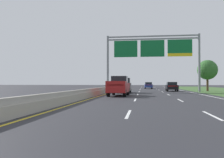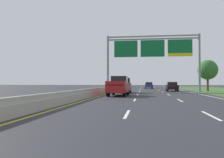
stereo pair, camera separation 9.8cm
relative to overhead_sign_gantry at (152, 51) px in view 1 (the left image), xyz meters
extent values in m
plane|color=#2B2B30|center=(-0.30, -3.24, -6.59)|extent=(220.00, 220.00, 0.00)
cube|color=white|center=(-2.15, -27.74, -6.59)|extent=(0.14, 3.00, 0.01)
cube|color=white|center=(-2.15, -18.74, -6.59)|extent=(0.14, 3.00, 0.01)
cube|color=white|center=(-2.15, -9.74, -6.59)|extent=(0.14, 3.00, 0.01)
cube|color=white|center=(-2.15, -0.74, -6.59)|extent=(0.14, 3.00, 0.01)
cube|color=white|center=(-2.15, 8.26, -6.59)|extent=(0.14, 3.00, 0.01)
cube|color=white|center=(-2.15, 17.26, -6.59)|extent=(0.14, 3.00, 0.01)
cube|color=white|center=(-2.15, 26.26, -6.59)|extent=(0.14, 3.00, 0.01)
cube|color=white|center=(-2.15, 35.26, -6.59)|extent=(0.14, 3.00, 0.01)
cube|color=white|center=(-2.15, 44.26, -6.59)|extent=(0.14, 3.00, 0.01)
cube|color=white|center=(1.55, -27.74, -6.59)|extent=(0.14, 3.00, 0.01)
cube|color=white|center=(1.55, -18.74, -6.59)|extent=(0.14, 3.00, 0.01)
cube|color=white|center=(1.55, -9.74, -6.59)|extent=(0.14, 3.00, 0.01)
cube|color=white|center=(1.55, -0.74, -6.59)|extent=(0.14, 3.00, 0.01)
cube|color=white|center=(1.55, 8.26, -6.59)|extent=(0.14, 3.00, 0.01)
cube|color=white|center=(1.55, 17.26, -6.59)|extent=(0.14, 3.00, 0.01)
cube|color=white|center=(1.55, 26.26, -6.59)|extent=(0.14, 3.00, 0.01)
cube|color=white|center=(1.55, 35.26, -6.59)|extent=(0.14, 3.00, 0.01)
cube|color=white|center=(1.55, 44.26, -6.59)|extent=(0.14, 3.00, 0.01)
cube|color=white|center=(5.60, -3.24, -6.59)|extent=(0.16, 106.00, 0.01)
cube|color=gold|center=(-6.20, -3.24, -6.59)|extent=(0.16, 106.00, 0.01)
cube|color=#A8A399|center=(-6.90, -3.24, -6.32)|extent=(0.60, 110.00, 0.55)
cube|color=#A8A399|center=(-6.90, -3.24, -5.89)|extent=(0.25, 110.00, 0.30)
cylinder|color=gray|center=(-7.35, 0.09, -1.96)|extent=(0.36, 0.36, 9.27)
cylinder|color=gray|center=(7.35, 0.09, -1.96)|extent=(0.36, 0.36, 9.27)
cube|color=gray|center=(0.00, 0.09, 2.45)|extent=(14.70, 0.24, 0.20)
cube|color=gray|center=(0.00, 0.09, 2.00)|extent=(14.70, 0.24, 0.20)
cube|color=#0C602D|center=(-4.33, -0.09, 0.42)|extent=(3.83, 0.12, 2.70)
cube|color=#0C602D|center=(0.00, -0.09, 0.42)|extent=(3.83, 0.12, 2.70)
cube|color=#0C602D|center=(4.33, -0.09, 0.67)|extent=(3.83, 0.12, 2.20)
cube|color=yellow|center=(4.33, -0.09, -0.68)|extent=(3.83, 0.12, 0.50)
cube|color=maroon|center=(-4.17, -12.74, -5.67)|extent=(2.14, 5.45, 1.00)
cube|color=black|center=(-4.14, -11.89, -4.78)|extent=(1.77, 1.94, 0.78)
cube|color=#B21414|center=(-4.23, -15.40, -5.37)|extent=(1.68, 0.12, 0.12)
cube|color=maroon|center=(-4.21, -14.47, -5.07)|extent=(2.05, 2.00, 0.20)
cylinder|color=black|center=(-4.97, -10.88, -6.17)|extent=(0.32, 0.85, 0.84)
cylinder|color=black|center=(-3.27, -10.92, -6.17)|extent=(0.32, 0.85, 0.84)
cylinder|color=black|center=(-5.06, -14.55, -6.17)|extent=(0.32, 0.85, 0.84)
cylinder|color=black|center=(-3.36, -14.60, -6.17)|extent=(0.32, 0.85, 0.84)
cube|color=black|center=(3.34, 2.49, -5.90)|extent=(1.91, 4.44, 0.72)
cube|color=black|center=(3.34, 2.44, -5.28)|extent=(1.61, 2.33, 0.52)
cube|color=#B21414|center=(3.29, 0.33, -5.69)|extent=(1.53, 0.11, 0.12)
cylinder|color=black|center=(2.57, 4.00, -6.26)|extent=(0.23, 0.66, 0.66)
cylinder|color=black|center=(4.17, 3.97, -6.26)|extent=(0.23, 0.66, 0.66)
cylinder|color=black|center=(2.51, 1.01, -6.26)|extent=(0.23, 0.66, 0.66)
cylinder|color=black|center=(4.11, 0.98, -6.26)|extent=(0.23, 0.66, 0.66)
cube|color=slate|center=(-4.17, -5.14, -5.69)|extent=(2.03, 4.75, 1.05)
cube|color=black|center=(-4.16, -5.29, -4.82)|extent=(1.71, 3.04, 0.68)
cube|color=#B21414|center=(-4.10, -7.45, -5.37)|extent=(1.60, 0.12, 0.12)
cylinder|color=black|center=(-5.03, -3.56, -6.21)|extent=(0.28, 0.77, 0.76)
cylinder|color=black|center=(-3.39, -3.52, -6.21)|extent=(0.28, 0.77, 0.76)
cylinder|color=black|center=(-4.94, -6.76, -6.21)|extent=(0.28, 0.77, 0.76)
cylinder|color=black|center=(-3.30, -6.71, -6.21)|extent=(0.28, 0.77, 0.76)
cube|color=navy|center=(-0.25, 18.72, -5.90)|extent=(1.91, 4.44, 0.72)
cube|color=black|center=(-0.25, 18.67, -5.28)|extent=(1.61, 2.33, 0.52)
cube|color=#B21414|center=(-0.21, 16.56, -5.69)|extent=(1.53, 0.11, 0.12)
cylinder|color=black|center=(-1.08, 20.20, -6.26)|extent=(0.23, 0.66, 0.66)
cylinder|color=black|center=(0.52, 20.23, -6.26)|extent=(0.23, 0.66, 0.66)
cylinder|color=black|center=(-1.02, 17.21, -6.26)|extent=(0.23, 0.66, 0.66)
cylinder|color=black|center=(0.58, 17.24, -6.26)|extent=(0.23, 0.66, 0.66)
cylinder|color=#4C3823|center=(9.37, 3.17, -5.44)|extent=(0.36, 0.36, 2.31)
sphere|color=#33662D|center=(9.37, 3.17, -2.94)|extent=(3.36, 3.36, 3.36)
camera|label=1|loc=(-1.46, -38.68, -5.14)|focal=37.74mm
camera|label=2|loc=(-1.36, -38.66, -5.14)|focal=37.74mm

